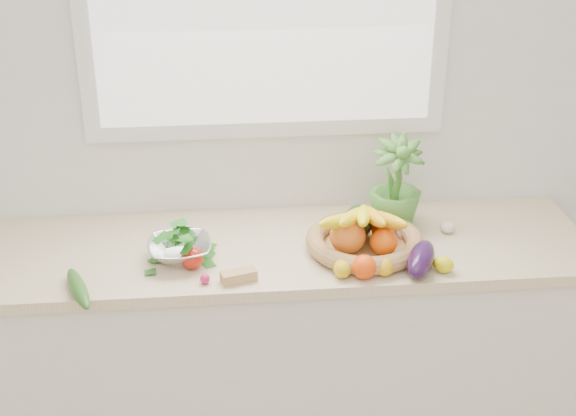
{
  "coord_description": "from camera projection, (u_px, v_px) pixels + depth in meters",
  "views": [
    {
      "loc": [
        -0.18,
        -0.52,
        2.24
      ],
      "look_at": [
        0.05,
        1.93,
        1.05
      ],
      "focal_mm": 50.0,
      "sensor_mm": 36.0,
      "label": 1
    }
  ],
  "objects": [
    {
      "name": "colander_with_spinach",
      "position": [
        180.0,
        245.0,
        2.69
      ],
      "size": [
        0.23,
        0.23,
        0.12
      ],
      "color": "white",
      "rests_on": "countertop"
    },
    {
      "name": "radish",
      "position": [
        205.0,
        279.0,
        2.57
      ],
      "size": [
        0.04,
        0.04,
        0.03
      ],
      "primitive_type": "sphere",
      "rotation": [
        0.0,
        0.0,
        -0.08
      ],
      "color": "#D21A50",
      "rests_on": "countertop"
    },
    {
      "name": "apple",
      "position": [
        192.0,
        258.0,
        2.65
      ],
      "size": [
        0.09,
        0.09,
        0.08
      ],
      "primitive_type": "sphere",
      "rotation": [
        0.0,
        0.0,
        0.15
      ],
      "color": "#AA1D0D",
      "rests_on": "countertop"
    },
    {
      "name": "garlic_b",
      "position": [
        448.0,
        227.0,
        2.89
      ],
      "size": [
        0.07,
        0.07,
        0.04
      ],
      "primitive_type": "ellipsoid",
      "rotation": [
        0.0,
        0.0,
        -0.41
      ],
      "color": "silver",
      "rests_on": "countertop"
    },
    {
      "name": "lemon_b",
      "position": [
        385.0,
        266.0,
        2.62
      ],
      "size": [
        0.08,
        0.09,
        0.07
      ],
      "primitive_type": "ellipsoid",
      "rotation": [
        0.0,
        0.0,
        -0.21
      ],
      "color": "#EAAB0C",
      "rests_on": "countertop"
    },
    {
      "name": "cucumber",
      "position": [
        78.0,
        288.0,
        2.51
      ],
      "size": [
        0.13,
        0.26,
        0.05
      ],
      "primitive_type": "ellipsoid",
      "rotation": [
        0.0,
        0.0,
        0.34
      ],
      "color": "#1B5418",
      "rests_on": "countertop"
    },
    {
      "name": "ginger",
      "position": [
        239.0,
        276.0,
        2.58
      ],
      "size": [
        0.12,
        0.08,
        0.04
      ],
      "primitive_type": "cube",
      "rotation": [
        0.0,
        0.0,
        0.28
      ],
      "color": "tan",
      "rests_on": "countertop"
    },
    {
      "name": "garlic_a",
      "position": [
        404.0,
        234.0,
        2.84
      ],
      "size": [
        0.06,
        0.06,
        0.05
      ],
      "primitive_type": "ellipsoid",
      "rotation": [
        0.0,
        0.0,
        0.16
      ],
      "color": "white",
      "rests_on": "countertop"
    },
    {
      "name": "lemon_c",
      "position": [
        443.0,
        265.0,
        2.63
      ],
      "size": [
        0.09,
        0.09,
        0.06
      ],
      "primitive_type": "ellipsoid",
      "rotation": [
        0.0,
        0.0,
        0.94
      ],
      "color": "#D6CC0B",
      "rests_on": "countertop"
    },
    {
      "name": "garlic_c",
      "position": [
        336.0,
        262.0,
        2.66
      ],
      "size": [
        0.05,
        0.05,
        0.04
      ],
      "primitive_type": "ellipsoid",
      "rotation": [
        0.0,
        0.0,
        -0.01
      ],
      "color": "white",
      "rests_on": "countertop"
    },
    {
      "name": "counter_cabinet",
      "position": [
        274.0,
        354.0,
        3.02
      ],
      "size": [
        2.2,
        0.58,
        0.86
      ],
      "primitive_type": "cube",
      "color": "silver",
      "rests_on": "ground"
    },
    {
      "name": "back_wall",
      "position": [
        266.0,
        95.0,
        2.89
      ],
      "size": [
        4.5,
        0.02,
        2.7
      ],
      "primitive_type": "cube",
      "color": "white",
      "rests_on": "ground"
    },
    {
      "name": "eggplant",
      "position": [
        421.0,
        259.0,
        2.63
      ],
      "size": [
        0.17,
        0.24,
        0.09
      ],
      "primitive_type": "ellipsoid",
      "rotation": [
        0.0,
        0.0,
        -0.42
      ],
      "color": "#290F39",
      "rests_on": "countertop"
    },
    {
      "name": "orange_loose",
      "position": [
        364.0,
        267.0,
        2.59
      ],
      "size": [
        0.1,
        0.1,
        0.08
      ],
      "primitive_type": "sphere",
      "rotation": [
        0.0,
        0.0,
        0.24
      ],
      "color": "#F44507",
      "rests_on": "countertop"
    },
    {
      "name": "countertop",
      "position": [
        273.0,
        249.0,
        2.82
      ],
      "size": [
        2.24,
        0.62,
        0.04
      ],
      "primitive_type": "cube",
      "color": "beige",
      "rests_on": "counter_cabinet"
    },
    {
      "name": "fruit_basket",
      "position": [
        364.0,
        236.0,
        2.76
      ],
      "size": [
        0.48,
        0.48,
        0.2
      ],
      "color": "tan",
      "rests_on": "countertop"
    },
    {
      "name": "lemon_a",
      "position": [
        342.0,
        269.0,
        2.6
      ],
      "size": [
        0.07,
        0.08,
        0.06
      ],
      "primitive_type": "ellipsoid",
      "rotation": [
        0.0,
        0.0,
        -0.15
      ],
      "color": "gold",
      "rests_on": "countertop"
    },
    {
      "name": "potted_herb",
      "position": [
        396.0,
        183.0,
        2.88
      ],
      "size": [
        0.2,
        0.2,
        0.34
      ],
      "primitive_type": "imported",
      "rotation": [
        0.0,
        0.0,
        0.07
      ],
      "color": "#488631",
      "rests_on": "countertop"
    }
  ]
}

